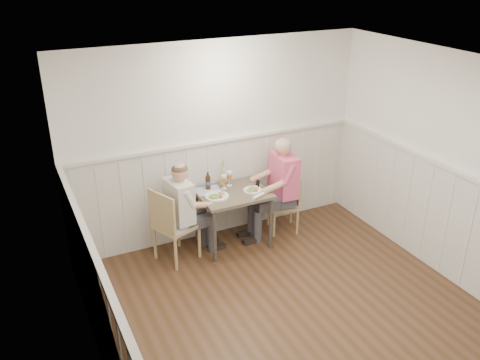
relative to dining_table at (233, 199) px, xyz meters
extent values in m
plane|color=#432B17|center=(-0.03, -1.84, -0.65)|extent=(4.50, 4.50, 0.00)
cube|color=white|center=(-0.03, 0.41, 0.65)|extent=(4.00, 0.04, 2.60)
cube|color=white|center=(-2.03, -1.84, 0.65)|extent=(0.04, 4.50, 2.60)
cube|color=white|center=(1.97, -1.84, 0.65)|extent=(0.04, 4.50, 2.60)
cube|color=white|center=(-0.03, -1.84, 1.94)|extent=(4.00, 4.50, 0.02)
cube|color=silver|center=(-0.03, 0.39, 0.00)|extent=(3.98, 0.03, 1.30)
cube|color=silver|center=(-2.01, -1.84, 0.00)|extent=(0.03, 4.48, 1.30)
cube|color=silver|center=(1.96, -1.84, 0.00)|extent=(0.03, 4.48, 1.30)
cube|color=silver|center=(-0.03, 0.38, 0.67)|extent=(3.98, 0.06, 0.04)
cube|color=silver|center=(-2.00, -1.84, 0.67)|extent=(0.06, 4.48, 0.04)
cube|color=silver|center=(1.94, -1.84, 0.67)|extent=(0.06, 4.48, 0.04)
cube|color=brown|center=(0.00, 0.00, 0.08)|extent=(0.88, 0.70, 0.04)
cylinder|color=#3F3833|center=(-0.39, -0.30, -0.29)|extent=(0.05, 0.05, 0.71)
cylinder|color=#3F3833|center=(-0.39, 0.30, -0.29)|extent=(0.05, 0.05, 0.71)
cylinder|color=#3F3833|center=(0.39, -0.30, -0.29)|extent=(0.05, 0.05, 0.71)
cylinder|color=#3F3833|center=(0.39, 0.30, -0.29)|extent=(0.05, 0.05, 0.71)
cube|color=#9E8350|center=(0.76, 0.03, -0.26)|extent=(0.47, 0.47, 0.04)
cube|color=#525EA4|center=(0.76, 0.03, -0.23)|extent=(0.42, 0.42, 0.03)
cube|color=#9E8350|center=(0.93, -0.02, -0.04)|extent=(0.13, 0.37, 0.40)
cylinder|color=#9E8350|center=(0.88, -0.17, -0.46)|extent=(0.03, 0.03, 0.37)
cylinder|color=#9E8350|center=(0.56, -0.09, -0.46)|extent=(0.03, 0.03, 0.37)
cylinder|color=#9E8350|center=(0.96, 0.14, -0.46)|extent=(0.03, 0.03, 0.37)
cylinder|color=#9E8350|center=(0.65, 0.23, -0.46)|extent=(0.03, 0.03, 0.37)
cube|color=#9E8350|center=(-0.78, -0.01, -0.18)|extent=(0.60, 0.60, 0.04)
cube|color=#525EA4|center=(-0.78, -0.01, -0.14)|extent=(0.54, 0.54, 0.03)
cube|color=#9E8350|center=(-0.97, -0.09, 0.08)|extent=(0.20, 0.43, 0.48)
cylinder|color=#9E8350|center=(-1.04, 0.10, -0.42)|extent=(0.04, 0.04, 0.45)
cylinder|color=#9E8350|center=(-0.67, 0.25, -0.42)|extent=(0.04, 0.04, 0.45)
cylinder|color=#9E8350|center=(-0.89, -0.26, -0.42)|extent=(0.04, 0.04, 0.45)
cylinder|color=#9E8350|center=(-0.53, -0.12, -0.42)|extent=(0.04, 0.04, 0.45)
cube|color=#3F3F47|center=(0.71, -0.02, -0.42)|extent=(0.47, 0.43, 0.46)
cube|color=#3F3F47|center=(0.51, -0.01, -0.13)|extent=(0.45, 0.39, 0.13)
cube|color=#F2508D|center=(0.71, -0.02, 0.21)|extent=(0.27, 0.46, 0.56)
sphere|color=tan|center=(0.71, -0.02, 0.61)|extent=(0.22, 0.22, 0.22)
sphere|color=#A5A5A0|center=(0.71, -0.02, 0.64)|extent=(0.21, 0.21, 0.21)
cube|color=black|center=(0.34, 0.00, 0.22)|extent=(0.02, 0.07, 0.13)
cube|color=#3F3F47|center=(-0.71, -0.02, -0.43)|extent=(0.47, 0.44, 0.42)
cube|color=#3F3F47|center=(-0.53, 0.00, -0.16)|extent=(0.44, 0.40, 0.12)
cube|color=silver|center=(-0.71, -0.02, 0.15)|extent=(0.29, 0.44, 0.52)
sphere|color=tan|center=(-0.71, -0.02, 0.52)|extent=(0.21, 0.21, 0.21)
sphere|color=#4C3828|center=(-0.71, -0.02, 0.55)|extent=(0.20, 0.20, 0.20)
cylinder|color=white|center=(0.24, -0.07, 0.11)|extent=(0.24, 0.24, 0.02)
ellipsoid|color=#3F722D|center=(0.21, -0.10, 0.14)|extent=(0.12, 0.10, 0.04)
sphere|color=tan|center=(0.30, -0.06, 0.14)|extent=(0.03, 0.03, 0.03)
cube|color=#916357|center=(0.26, -0.02, 0.12)|extent=(0.07, 0.04, 0.01)
cylinder|color=white|center=(0.31, -0.02, 0.13)|extent=(0.05, 0.05, 0.03)
cylinder|color=white|center=(-0.24, -0.04, 0.11)|extent=(0.30, 0.30, 0.02)
ellipsoid|color=#3F722D|center=(-0.29, -0.07, 0.15)|extent=(0.15, 0.12, 0.06)
sphere|color=tan|center=(-0.17, -0.03, 0.14)|extent=(0.04, 0.04, 0.04)
cylinder|color=silver|center=(0.04, 0.19, 0.11)|extent=(0.07, 0.07, 0.01)
cylinder|color=silver|center=(0.04, 0.19, 0.15)|extent=(0.01, 0.01, 0.09)
cone|color=orange|center=(0.04, 0.19, 0.23)|extent=(0.08, 0.08, 0.08)
cylinder|color=silver|center=(0.04, 0.19, 0.29)|extent=(0.08, 0.08, 0.03)
cylinder|color=silver|center=(-0.06, 0.14, 0.11)|extent=(0.07, 0.07, 0.01)
cylinder|color=silver|center=(-0.06, 0.14, 0.15)|extent=(0.01, 0.01, 0.09)
cone|color=orange|center=(-0.06, 0.14, 0.23)|extent=(0.08, 0.08, 0.07)
cylinder|color=silver|center=(-0.06, 0.14, 0.28)|extent=(0.08, 0.08, 0.03)
cylinder|color=#321F0F|center=(-0.25, 0.22, 0.19)|extent=(0.06, 0.06, 0.17)
cone|color=#321F0F|center=(-0.25, 0.22, 0.29)|extent=(0.06, 0.06, 0.04)
cylinder|color=#321F0F|center=(-0.25, 0.22, 0.32)|extent=(0.03, 0.03, 0.03)
cylinder|color=#30599E|center=(-0.25, 0.22, 0.19)|extent=(0.07, 0.07, 0.05)
cylinder|color=white|center=(0.22, -0.28, 0.13)|extent=(0.20, 0.11, 0.04)
cylinder|color=silver|center=(-0.03, 0.29, 0.14)|extent=(0.04, 0.04, 0.08)
cylinder|color=tan|center=(-0.03, 0.29, 0.28)|extent=(0.02, 0.02, 0.25)
cone|color=tan|center=(-0.03, 0.29, 0.43)|extent=(0.03, 0.03, 0.09)
cube|color=#525EA4|center=(-0.27, 0.18, 0.11)|extent=(0.33, 0.27, 0.01)
camera|label=1|loc=(-2.45, -5.26, 2.89)|focal=38.00mm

